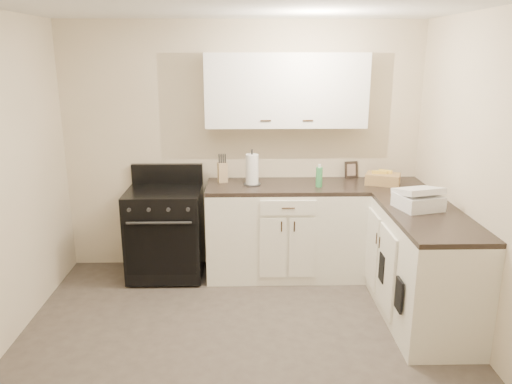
{
  "coord_description": "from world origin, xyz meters",
  "views": [
    {
      "loc": [
        0.02,
        -3.22,
        2.19
      ],
      "look_at": [
        0.12,
        0.85,
        1.05
      ],
      "focal_mm": 35.0,
      "sensor_mm": 36.0,
      "label": 1
    }
  ],
  "objects_px": {
    "countertop_grill": "(418,202)",
    "wicker_basket": "(383,179)",
    "stove": "(166,233)",
    "paper_towel": "(252,170)",
    "knife_block": "(223,173)"
  },
  "relations": [
    {
      "from": "countertop_grill",
      "to": "wicker_basket",
      "type": "bearing_deg",
      "value": 80.3
    },
    {
      "from": "stove",
      "to": "paper_towel",
      "type": "distance_m",
      "value": 1.07
    },
    {
      "from": "stove",
      "to": "countertop_grill",
      "type": "bearing_deg",
      "value": -19.12
    },
    {
      "from": "wicker_basket",
      "to": "countertop_grill",
      "type": "relative_size",
      "value": 0.98
    },
    {
      "from": "paper_towel",
      "to": "wicker_basket",
      "type": "bearing_deg",
      "value": -0.66
    },
    {
      "from": "paper_towel",
      "to": "wicker_basket",
      "type": "relative_size",
      "value": 0.94
    },
    {
      "from": "paper_towel",
      "to": "wicker_basket",
      "type": "distance_m",
      "value": 1.29
    },
    {
      "from": "stove",
      "to": "knife_block",
      "type": "relative_size",
      "value": 4.49
    },
    {
      "from": "wicker_basket",
      "to": "stove",
      "type": "bearing_deg",
      "value": -179.46
    },
    {
      "from": "stove",
      "to": "knife_block",
      "type": "bearing_deg",
      "value": 14.21
    },
    {
      "from": "knife_block",
      "to": "paper_towel",
      "type": "height_order",
      "value": "paper_towel"
    },
    {
      "from": "knife_block",
      "to": "stove",
      "type": "bearing_deg",
      "value": 179.09
    },
    {
      "from": "stove",
      "to": "knife_block",
      "type": "height_order",
      "value": "knife_block"
    },
    {
      "from": "knife_block",
      "to": "countertop_grill",
      "type": "distance_m",
      "value": 1.89
    },
    {
      "from": "knife_block",
      "to": "wicker_basket",
      "type": "relative_size",
      "value": 0.61
    }
  ]
}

